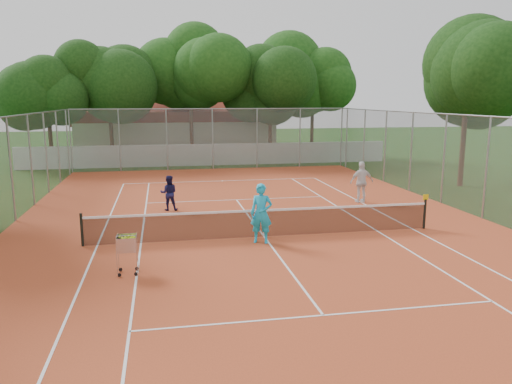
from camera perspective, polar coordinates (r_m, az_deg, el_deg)
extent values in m
plane|color=#183A10|center=(17.13, 0.94, -5.19)|extent=(120.00, 120.00, 0.00)
cube|color=#B34622|center=(17.13, 0.94, -5.16)|extent=(18.00, 34.00, 0.02)
cube|color=white|center=(17.12, 0.94, -5.12)|extent=(10.98, 23.78, 0.01)
cube|color=black|center=(17.00, 0.94, -3.54)|extent=(11.88, 0.10, 0.98)
cube|color=slate|center=(16.69, 0.96, 1.42)|extent=(18.00, 34.00, 4.00)
cube|color=silver|center=(35.51, -5.27, 4.28)|extent=(26.00, 0.30, 1.50)
cube|color=beige|center=(45.22, -9.08, 7.40)|extent=(16.40, 9.00, 4.40)
cube|color=black|center=(38.28, -5.82, 11.10)|extent=(29.00, 19.00, 10.00)
imported|color=#19A9D6|center=(16.22, 0.61, -2.46)|extent=(0.82, 0.67, 1.95)
imported|color=#161744|center=(21.26, -9.93, -0.11)|extent=(0.76, 0.61, 1.49)
imported|color=silver|center=(23.05, 11.98, 1.13)|extent=(1.11, 0.48, 1.87)
cube|color=#B7B7BE|center=(13.87, -14.49, -6.80)|extent=(0.66, 0.66, 1.16)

